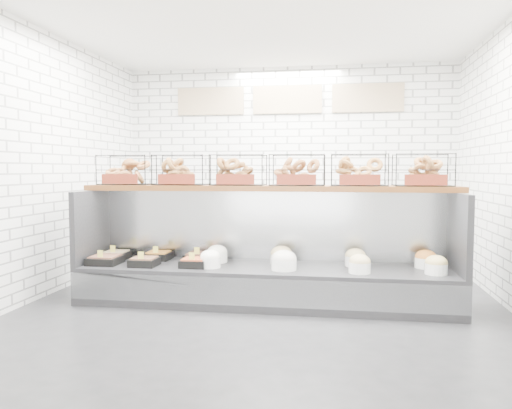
# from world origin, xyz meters

# --- Properties ---
(ground) EXTENTS (5.50, 5.50, 0.00)m
(ground) POSITION_xyz_m (0.00, 0.00, 0.00)
(ground) COLOR black
(ground) RESTS_ON ground
(room_shell) EXTENTS (5.02, 5.51, 3.01)m
(room_shell) POSITION_xyz_m (0.00, 0.60, 2.06)
(room_shell) COLOR white
(room_shell) RESTS_ON ground
(display_case) EXTENTS (4.00, 0.90, 1.20)m
(display_case) POSITION_xyz_m (-0.00, 0.34, 0.33)
(display_case) COLOR black
(display_case) RESTS_ON ground
(bagel_shelf) EXTENTS (4.10, 0.50, 0.40)m
(bagel_shelf) POSITION_xyz_m (0.00, 0.52, 1.39)
(bagel_shelf) COLOR #4C2810
(bagel_shelf) RESTS_ON display_case
(prep_counter) EXTENTS (4.00, 0.60, 1.20)m
(prep_counter) POSITION_xyz_m (-0.00, 2.43, 0.47)
(prep_counter) COLOR #93969B
(prep_counter) RESTS_ON ground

